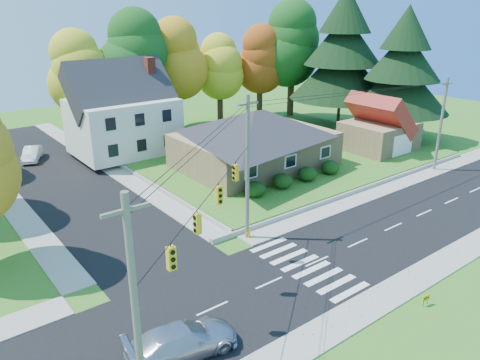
# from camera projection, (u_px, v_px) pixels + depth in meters

# --- Properties ---
(ground) EXTENTS (120.00, 120.00, 0.00)m
(ground) POSITION_uv_depth(u_px,v_px,m) (317.00, 262.00, 29.51)
(ground) COLOR #3D7923
(road_main) EXTENTS (90.00, 8.00, 0.02)m
(road_main) POSITION_uv_depth(u_px,v_px,m) (317.00, 261.00, 29.51)
(road_main) COLOR black
(road_main) RESTS_ON ground
(road_cross) EXTENTS (8.00, 44.00, 0.02)m
(road_cross) POSITION_uv_depth(u_px,v_px,m) (57.00, 176.00, 44.20)
(road_cross) COLOR black
(road_cross) RESTS_ON ground
(sidewalk_north) EXTENTS (90.00, 2.00, 0.08)m
(sidewalk_north) POSITION_uv_depth(u_px,v_px,m) (265.00, 232.00, 33.20)
(sidewalk_north) COLOR #9C9A90
(sidewalk_north) RESTS_ON ground
(sidewalk_south) EXTENTS (90.00, 2.00, 0.08)m
(sidewalk_south) POSITION_uv_depth(u_px,v_px,m) (383.00, 298.00, 25.79)
(sidewalk_south) COLOR #9C9A90
(sidewalk_south) RESTS_ON ground
(lawn) EXTENTS (30.00, 30.00, 0.50)m
(lawn) POSITION_uv_depth(u_px,v_px,m) (261.00, 147.00, 52.43)
(lawn) COLOR #3D7923
(lawn) RESTS_ON ground
(ranch_house) EXTENTS (14.60, 10.60, 5.40)m
(ranch_house) POSITION_uv_depth(u_px,v_px,m) (255.00, 138.00, 44.80)
(ranch_house) COLOR tan
(ranch_house) RESTS_ON lawn
(colonial_house) EXTENTS (10.40, 8.40, 9.60)m
(colonial_house) POSITION_uv_depth(u_px,v_px,m) (123.00, 114.00, 48.68)
(colonial_house) COLOR silver
(colonial_house) RESTS_ON lawn
(garage) EXTENTS (7.30, 6.30, 4.60)m
(garage) POSITION_uv_depth(u_px,v_px,m) (379.00, 128.00, 49.99)
(garage) COLOR tan
(garage) RESTS_ON lawn
(hedge_row) EXTENTS (10.70, 1.70, 1.27)m
(hedge_row) POSITION_uv_depth(u_px,v_px,m) (295.00, 177.00, 40.67)
(hedge_row) COLOR #163A10
(hedge_row) RESTS_ON lawn
(traffic_infrastructure) EXTENTS (38.10, 10.66, 10.00)m
(traffic_infrastructure) POSITION_uv_depth(u_px,v_px,m) (304.00, 180.00, 28.62)
(traffic_infrastructure) COLOR #666059
(traffic_infrastructure) RESTS_ON ground
(tree_lot_0) EXTENTS (6.72, 6.72, 12.51)m
(tree_lot_0) POSITION_uv_depth(u_px,v_px,m) (79.00, 73.00, 50.65)
(tree_lot_0) COLOR #3F2A19
(tree_lot_0) RESTS_ON lawn
(tree_lot_1) EXTENTS (7.84, 7.84, 14.60)m
(tree_lot_1) POSITION_uv_depth(u_px,v_px,m) (133.00, 58.00, 52.89)
(tree_lot_1) COLOR #3F2A19
(tree_lot_1) RESTS_ON lawn
(tree_lot_2) EXTENTS (7.28, 7.28, 13.56)m
(tree_lot_2) POSITION_uv_depth(u_px,v_px,m) (175.00, 59.00, 57.29)
(tree_lot_2) COLOR #3F2A19
(tree_lot_2) RESTS_ON lawn
(tree_lot_3) EXTENTS (6.16, 6.16, 11.47)m
(tree_lot_3) POSITION_uv_depth(u_px,v_px,m) (220.00, 67.00, 60.44)
(tree_lot_3) COLOR #3F2A19
(tree_lot_3) RESTS_ON lawn
(tree_lot_4) EXTENTS (6.72, 6.72, 12.51)m
(tree_lot_4) POSITION_uv_depth(u_px,v_px,m) (260.00, 60.00, 62.91)
(tree_lot_4) COLOR #3F2A19
(tree_lot_4) RESTS_ON lawn
(tree_lot_5) EXTENTS (8.40, 8.40, 15.64)m
(tree_lot_5) POSITION_uv_depth(u_px,v_px,m) (293.00, 44.00, 63.03)
(tree_lot_5) COLOR #3F2A19
(tree_lot_5) RESTS_ON lawn
(conifer_east_a) EXTENTS (12.80, 12.80, 16.96)m
(conifer_east_a) POSITION_uv_depth(u_px,v_px,m) (343.00, 55.00, 57.98)
(conifer_east_a) COLOR #3F2A19
(conifer_east_a) RESTS_ON lawn
(conifer_east_b) EXTENTS (11.20, 11.20, 14.84)m
(conifer_east_b) POSITION_uv_depth(u_px,v_px,m) (403.00, 70.00, 53.01)
(conifer_east_b) COLOR #3F2A19
(conifer_east_b) RESTS_ON lawn
(silver_sedan) EXTENTS (5.54, 2.90, 1.53)m
(silver_sedan) POSITION_uv_depth(u_px,v_px,m) (182.00, 341.00, 21.39)
(silver_sedan) COLOR #B3B6C7
(silver_sedan) RESTS_ON road_main
(white_car) EXTENTS (3.08, 4.41, 1.38)m
(white_car) POSITION_uv_depth(u_px,v_px,m) (32.00, 154.00, 48.53)
(white_car) COLOR silver
(white_car) RESTS_ON road_cross
(fire_hydrant) EXTENTS (0.48, 0.37, 0.84)m
(fire_hydrant) POSITION_uv_depth(u_px,v_px,m) (249.00, 233.00, 32.38)
(fire_hydrant) COLOR #E9BF00
(fire_hydrant) RESTS_ON ground
(yard_sign) EXTENTS (0.52, 0.10, 0.65)m
(yard_sign) POSITION_uv_depth(u_px,v_px,m) (426.00, 298.00, 25.04)
(yard_sign) COLOR black
(yard_sign) RESTS_ON ground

